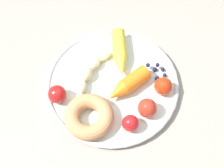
{
  "coord_description": "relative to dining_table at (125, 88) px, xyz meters",
  "views": [
    {
      "loc": [
        0.41,
        -0.03,
        1.45
      ],
      "look_at": [
        0.04,
        -0.03,
        0.75
      ],
      "focal_mm": 53.83,
      "sensor_mm": 36.0,
      "label": 1
    }
  ],
  "objects": [
    {
      "name": "tomato_mid",
      "position": [
        0.08,
        -0.16,
        0.11
      ],
      "size": [
        0.04,
        0.04,
        0.04
      ],
      "primitive_type": "sphere",
      "color": "red",
      "rests_on": "plate"
    },
    {
      "name": "ground_plane",
      "position": [
        0.0,
        0.0,
        -0.66
      ],
      "size": [
        6.0,
        6.0,
        0.0
      ],
      "primitive_type": "plane",
      "color": "gray"
    },
    {
      "name": "carrot_orange",
      "position": [
        0.05,
        0.0,
        0.11
      ],
      "size": [
        0.1,
        0.11,
        0.04
      ],
      "color": "orange",
      "rests_on": "plate"
    },
    {
      "name": "tomato_near",
      "position": [
        0.14,
        0.01,
        0.11
      ],
      "size": [
        0.04,
        0.04,
        0.04
      ],
      "primitive_type": "sphere",
      "color": "red",
      "rests_on": "plate"
    },
    {
      "name": "plate",
      "position": [
        0.04,
        -0.03,
        0.09
      ],
      "size": [
        0.32,
        0.32,
        0.02
      ],
      "color": "silver",
      "rests_on": "dining_table"
    },
    {
      "name": "dining_table",
      "position": [
        0.0,
        0.0,
        0.0
      ],
      "size": [
        1.26,
        0.86,
        0.74
      ],
      "color": "gray",
      "rests_on": "ground_plane"
    },
    {
      "name": "blueberry_pile",
      "position": [
        0.01,
        0.07,
        0.1
      ],
      "size": [
        0.04,
        0.06,
        0.02
      ],
      "color": "#191638",
      "rests_on": "plate"
    },
    {
      "name": "donut",
      "position": [
        0.13,
        -0.08,
        0.11
      ],
      "size": [
        0.15,
        0.15,
        0.03
      ],
      "primitive_type": "torus",
      "rotation": [
        0.0,
        0.0,
        0.51
      ],
      "color": "tan",
      "rests_on": "plate"
    },
    {
      "name": "tomato_extra",
      "position": [
        0.05,
        0.08,
        0.11
      ],
      "size": [
        0.04,
        0.04,
        0.04
      ],
      "primitive_type": "sphere",
      "color": "red",
      "rests_on": "plate"
    },
    {
      "name": "banana",
      "position": [
        0.02,
        -0.09,
        0.11
      ],
      "size": [
        0.16,
        0.09,
        0.03
      ],
      "color": "#F6E8B0",
      "rests_on": "plate"
    },
    {
      "name": "tomato_far",
      "position": [
        0.11,
        0.04,
        0.11
      ],
      "size": [
        0.04,
        0.04,
        0.04
      ],
      "primitive_type": "sphere",
      "color": "red",
      "rests_on": "plate"
    },
    {
      "name": "carrot_yellow",
      "position": [
        -0.04,
        -0.01,
        0.11
      ],
      "size": [
        0.13,
        0.04,
        0.03
      ],
      "color": "yellow",
      "rests_on": "plate"
    }
  ]
}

